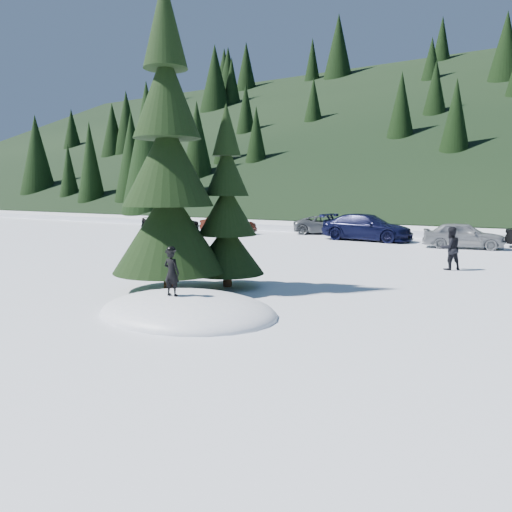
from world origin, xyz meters
The scene contains 12 objects.
ground centered at (0.00, 0.00, 0.00)m, with size 200.00×200.00×0.00m, color white.
snow_mound centered at (0.00, 0.00, 0.00)m, with size 4.48×3.52×0.96m, color white.
forest_hillside centered at (0.00, 54.00, 12.50)m, with size 200.00×60.00×25.00m, color black, non-canonical shape.
spruce_tall centered at (-2.20, 1.80, 3.32)m, with size 3.20×3.20×8.60m.
spruce_short centered at (-1.20, 3.20, 2.10)m, with size 2.20×2.20×5.37m.
child_skier centered at (-0.12, -0.37, 1.01)m, with size 0.39×0.25×1.06m, color black.
adult_0 centered at (3.64, 10.21, 0.78)m, with size 0.76×0.59×1.57m, color black.
car_0 centered at (-16.87, 17.66, 0.69)m, with size 1.63×4.04×1.38m, color black.
car_1 centered at (-12.34, 18.35, 0.62)m, with size 1.32×3.79×1.25m, color #3B120A.
car_2 centered at (-6.66, 21.72, 0.61)m, with size 2.03×4.41×1.22m, color #565B5F.
car_3 centered at (-2.83, 18.97, 0.77)m, with size 2.15×5.28×1.53m, color black.
car_4 centered at (2.65, 17.81, 0.66)m, with size 1.55×3.86×1.32m, color gray.
Camera 1 is at (7.57, -8.64, 2.83)m, focal length 35.00 mm.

